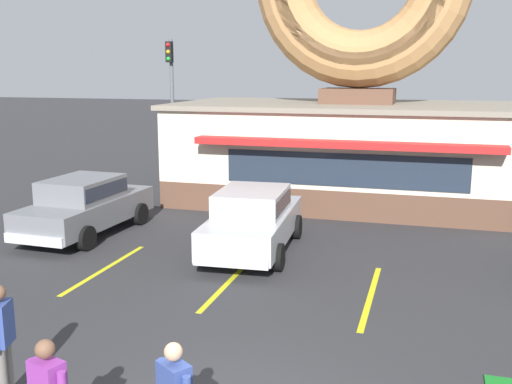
{
  "coord_description": "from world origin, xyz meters",
  "views": [
    {
      "loc": [
        2.28,
        -6.55,
        4.45
      ],
      "look_at": [
        -1.13,
        5.0,
        2.0
      ],
      "focal_mm": 42.0,
      "sensor_mm": 36.0,
      "label": 1
    }
  ],
  "objects": [
    {
      "name": "donut_shop_building",
      "position": [
        -0.19,
        13.94,
        3.74
      ],
      "size": [
        12.3,
        6.75,
        10.96
      ],
      "color": "brown",
      "rests_on": "ground"
    },
    {
      "name": "car_silver",
      "position": [
        -1.87,
        7.23,
        0.87
      ],
      "size": [
        2.2,
        4.66,
        1.6
      ],
      "color": "#B2B5BA",
      "rests_on": "ground"
    },
    {
      "name": "car_grey",
      "position": [
        -6.75,
        7.47,
        0.87
      ],
      "size": [
        2.1,
        4.62,
        1.6
      ],
      "color": "slate",
      "rests_on": "ground"
    },
    {
      "name": "pedestrian_leather_jacket_man",
      "position": [
        -3.15,
        -0.31,
        0.92
      ],
      "size": [
        0.34,
        0.57,
        1.66
      ],
      "color": "slate",
      "rests_on": "ground"
    },
    {
      "name": "traffic_light_pole",
      "position": [
        -9.02,
        18.37,
        3.71
      ],
      "size": [
        0.28,
        0.47,
        5.8
      ],
      "color": "#595B60",
      "rests_on": "ground"
    },
    {
      "name": "parking_stripe_far_left",
      "position": [
        -4.73,
        5.0,
        0.0
      ],
      "size": [
        0.12,
        3.6,
        0.01
      ],
      "primitive_type": "cube",
      "color": "yellow",
      "rests_on": "ground"
    },
    {
      "name": "parking_stripe_left",
      "position": [
        -1.73,
        5.0,
        0.0
      ],
      "size": [
        0.12,
        3.6,
        0.01
      ],
      "primitive_type": "cube",
      "color": "yellow",
      "rests_on": "ground"
    },
    {
      "name": "parking_stripe_mid_left",
      "position": [
        1.27,
        5.0,
        0.0
      ],
      "size": [
        0.12,
        3.6,
        0.01
      ],
      "primitive_type": "cube",
      "color": "yellow",
      "rests_on": "ground"
    }
  ]
}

